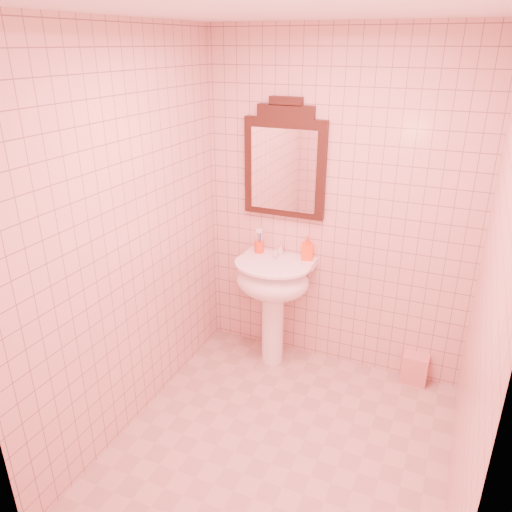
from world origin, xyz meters
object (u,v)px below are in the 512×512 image
at_px(mirror, 285,163).
at_px(soap_dispenser, 307,248).
at_px(pedestal_sink, 273,287).
at_px(toothbrush_cup, 259,247).
at_px(towel, 415,369).

distance_m(mirror, soap_dispenser, 0.65).
bearing_deg(pedestal_sink, mirror, 90.00).
height_order(pedestal_sink, mirror, mirror).
height_order(toothbrush_cup, soap_dispenser, soap_dispenser).
bearing_deg(soap_dispenser, toothbrush_cup, 163.19).
relative_size(pedestal_sink, toothbrush_cup, 5.14).
xyz_separation_m(pedestal_sink, towel, (1.09, 0.17, -0.55)).
relative_size(pedestal_sink, towel, 3.77).
bearing_deg(mirror, towel, -1.71).
height_order(mirror, soap_dispenser, mirror).
xyz_separation_m(pedestal_sink, soap_dispenser, (0.21, 0.17, 0.29)).
relative_size(mirror, towel, 3.73).
relative_size(pedestal_sink, mirror, 1.01).
bearing_deg(pedestal_sink, toothbrush_cup, 140.20).
relative_size(pedestal_sink, soap_dispenser, 4.70).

